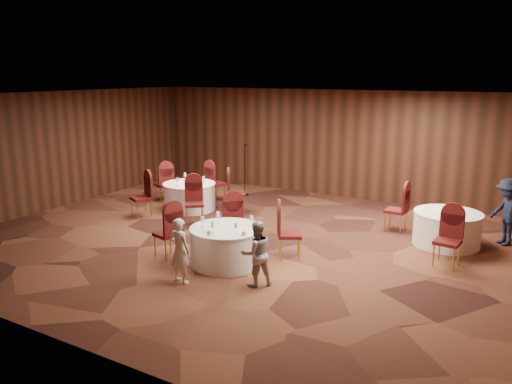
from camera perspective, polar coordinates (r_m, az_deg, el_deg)
The scene contains 15 objects.
ground at distance 11.30m, azimuth -1.39°, elevation -5.52°, with size 12.00×12.00×0.00m, color black.
room_shell at distance 10.83m, azimuth -1.45°, elevation 4.36°, with size 12.00×12.00×12.00m.
table_main at distance 9.86m, azimuth -3.38°, elevation -6.12°, with size 1.44×1.44×0.74m.
table_left at distance 13.82m, azimuth -7.61°, elevation -0.48°, with size 1.43×1.43×0.74m.
table_right at distance 11.66m, azimuth 20.97°, elevation -3.90°, with size 1.44×1.44×0.74m.
chairs_main at distance 10.45m, azimuth -3.08°, elevation -4.25°, with size 2.84×2.09×1.00m.
chairs_left at distance 13.75m, azimuth -7.48°, elevation -0.01°, with size 3.19×3.07×1.00m.
chairs_right at distance 11.33m, azimuth 18.14°, elevation -3.51°, with size 2.02×2.33×1.00m.
tabletop_main at distance 9.58m, azimuth -2.99°, elevation -3.75°, with size 1.09×1.11×0.22m.
tabletop_left at distance 13.72m, azimuth -7.67°, elevation 1.32°, with size 0.82×0.74×0.22m.
tabletop_right at distance 11.27m, azimuth 21.83°, elevation -1.80°, with size 0.08×0.08×0.22m.
mic_stand at distance 15.32m, azimuth -1.28°, elevation 1.32°, with size 0.24×0.24×1.58m.
woman_a at distance 9.02m, azimuth -8.70°, elevation -6.63°, with size 0.44×0.29×1.20m, color silver.
woman_b at distance 8.80m, azimuth 0.04°, elevation -7.03°, with size 0.58×0.45×1.19m, color #A4A4A9.
man_c at distance 12.11m, azimuth 26.75°, elevation -2.04°, with size 0.96×0.55×1.48m, color black.
Camera 1 is at (5.56, -9.13, 3.67)m, focal length 35.00 mm.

